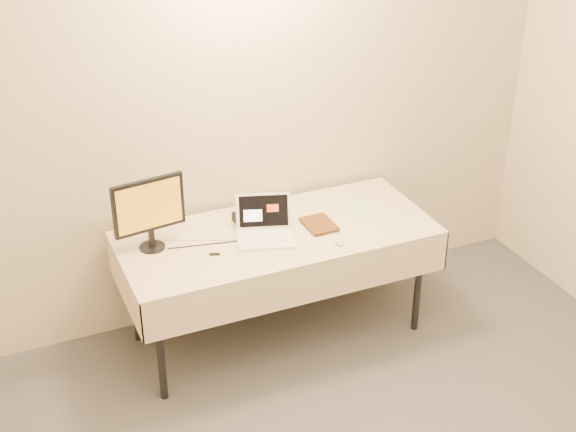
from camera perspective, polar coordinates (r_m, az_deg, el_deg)
name	(u,v)px	position (r m, az deg, el deg)	size (l,w,h in m)	color
back_wall	(247,109)	(4.84, -2.94, 7.64)	(4.00, 0.10, 2.70)	beige
table	(277,241)	(4.74, -0.78, -1.78)	(1.86, 0.81, 0.74)	black
laptop	(265,228)	(4.65, -1.66, -0.83)	(0.40, 0.39, 0.22)	white
monitor	(149,209)	(4.50, -9.87, 0.51)	(0.42, 0.16, 0.43)	black
book	(306,212)	(4.69, 1.32, 0.27)	(0.17, 0.02, 0.23)	brown
alarm_clock	(244,215)	(4.84, -3.17, 0.04)	(0.14, 0.08, 0.06)	black
clicker	(338,242)	(4.60, 3.61, -1.87)	(0.04, 0.08, 0.02)	silver
paper_form	(361,209)	(4.99, 5.22, 0.51)	(0.10, 0.26, 0.00)	#BBDEB0
usb_dongle	(215,254)	(4.50, -5.24, -2.72)	(0.06, 0.02, 0.01)	black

